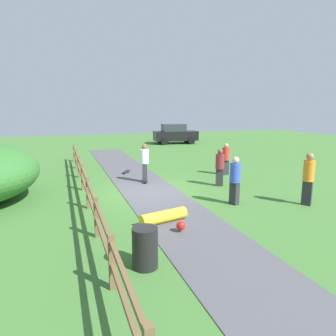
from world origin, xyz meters
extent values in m
plane|color=#427533|center=(0.00, 0.00, 0.00)|extent=(60.00, 60.00, 0.00)
cube|color=#515156|center=(0.00, 0.00, 0.01)|extent=(2.40, 28.00, 0.02)
cube|color=brown|center=(-2.60, -6.43, 0.55)|extent=(0.12, 0.12, 1.10)
cube|color=brown|center=(-2.60, -3.86, 0.55)|extent=(0.12, 0.12, 1.10)
cube|color=brown|center=(-2.60, -1.29, 0.55)|extent=(0.12, 0.12, 1.10)
cube|color=brown|center=(-2.60, 1.29, 0.55)|extent=(0.12, 0.12, 1.10)
cube|color=brown|center=(-2.60, 3.86, 0.55)|extent=(0.12, 0.12, 1.10)
cube|color=brown|center=(-2.60, 6.43, 0.55)|extent=(0.12, 0.12, 1.10)
cube|color=brown|center=(-2.60, 9.00, 0.55)|extent=(0.12, 0.12, 1.10)
cube|color=brown|center=(-2.60, 0.00, 0.50)|extent=(0.08, 18.00, 0.09)
cube|color=brown|center=(-2.60, 0.00, 0.95)|extent=(0.08, 18.00, 0.09)
cylinder|color=black|center=(-1.80, -5.84, 0.45)|extent=(0.56, 0.56, 0.90)
cube|color=black|center=(0.22, 1.74, 0.09)|extent=(0.36, 0.82, 0.02)
cylinder|color=silver|center=(0.20, 2.03, 0.05)|extent=(0.04, 0.06, 0.06)
cylinder|color=silver|center=(0.35, 2.00, 0.05)|extent=(0.04, 0.06, 0.06)
cylinder|color=silver|center=(0.08, 1.49, 0.05)|extent=(0.04, 0.06, 0.06)
cylinder|color=silver|center=(0.23, 1.45, 0.05)|extent=(0.04, 0.06, 0.06)
cube|color=#2D2D33|center=(0.22, 1.74, 0.50)|extent=(0.26, 0.35, 0.79)
cylinder|color=white|center=(0.22, 1.74, 1.23)|extent=(0.45, 0.45, 0.66)
sphere|color=brown|center=(0.22, 1.74, 1.68)|extent=(0.24, 0.24, 0.24)
cylinder|color=yellow|center=(-0.59, -3.47, 0.20)|extent=(1.55, 0.72, 0.36)
sphere|color=red|center=(-0.37, -4.32, 0.20)|extent=(0.26, 0.26, 0.26)
cube|color=black|center=(-0.18, 4.08, 0.09)|extent=(0.59, 0.79, 0.02)
cylinder|color=silver|center=(-0.26, 3.81, 0.05)|extent=(0.06, 0.07, 0.06)
cylinder|color=silver|center=(-0.39, 3.88, 0.05)|extent=(0.06, 0.07, 0.06)
cylinder|color=silver|center=(0.03, 4.28, 0.05)|extent=(0.06, 0.07, 0.06)
cylinder|color=silver|center=(-0.10, 4.36, 0.05)|extent=(0.06, 0.07, 0.06)
cube|color=#2D2D33|center=(4.77, -3.46, 0.44)|extent=(0.35, 0.38, 0.88)
cylinder|color=orange|center=(4.77, -3.46, 1.25)|extent=(0.53, 0.53, 0.73)
sphere|color=#9E704C|center=(4.77, -3.46, 1.74)|extent=(0.26, 0.26, 0.26)
cube|color=#2D2D33|center=(4.61, 2.04, 0.39)|extent=(0.33, 0.22, 0.77)
cylinder|color=red|center=(4.61, 2.04, 1.09)|extent=(0.40, 0.40, 0.64)
sphere|color=tan|center=(4.61, 2.04, 1.53)|extent=(0.23, 0.23, 0.23)
cube|color=#2D2D33|center=(2.39, -2.53, 0.41)|extent=(0.28, 0.36, 0.81)
cylinder|color=blue|center=(2.39, -2.53, 1.15)|extent=(0.47, 0.47, 0.68)
sphere|color=beige|center=(2.39, -2.53, 1.61)|extent=(0.24, 0.24, 0.24)
cube|color=#2D2D33|center=(3.18, 0.02, 0.39)|extent=(0.38, 0.33, 0.78)
cylinder|color=maroon|center=(3.18, 0.02, 1.10)|extent=(0.52, 0.52, 0.65)
sphere|color=brown|center=(3.18, 0.02, 1.55)|extent=(0.23, 0.23, 0.23)
cube|color=black|center=(7.27, 16.49, 0.77)|extent=(4.34, 2.08, 0.90)
cube|color=#2D333D|center=(7.07, 16.51, 1.57)|extent=(2.34, 1.76, 0.70)
cylinder|color=black|center=(8.69, 17.24, 0.32)|extent=(0.66, 0.30, 0.64)
cylinder|color=black|center=(8.53, 15.49, 0.32)|extent=(0.66, 0.30, 0.64)
cylinder|color=black|center=(6.01, 17.49, 0.32)|extent=(0.66, 0.30, 0.64)
cylinder|color=black|center=(5.84, 15.74, 0.32)|extent=(0.66, 0.30, 0.64)
camera|label=1|loc=(-3.36, -11.85, 3.39)|focal=33.03mm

